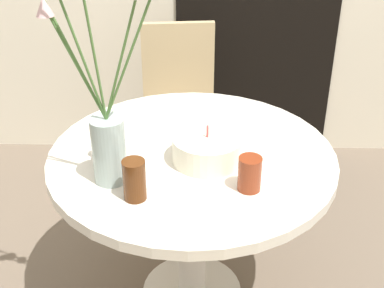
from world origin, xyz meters
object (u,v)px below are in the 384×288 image
(drink_glass_0, at_px, (110,145))
(drink_glass_2, at_px, (250,174))
(drink_glass_1, at_px, (134,180))
(birthday_cake, at_px, (207,149))
(side_plate, at_px, (207,126))
(chair_near_front, at_px, (179,101))
(flower_vase, at_px, (105,119))

(drink_glass_0, height_order, drink_glass_2, drink_glass_2)
(drink_glass_1, relative_size, drink_glass_2, 1.17)
(birthday_cake, height_order, drink_glass_1, birthday_cake)
(drink_glass_1, bearing_deg, birthday_cake, 45.31)
(birthday_cake, relative_size, side_plate, 1.20)
(chair_near_front, xyz_separation_m, drink_glass_2, (0.28, -1.09, 0.28))
(chair_near_front, bearing_deg, side_plate, -83.82)
(chair_near_front, xyz_separation_m, drink_glass_1, (-0.09, -1.15, 0.29))
(birthday_cake, xyz_separation_m, drink_glass_1, (-0.23, -0.23, 0.02))
(chair_near_front, xyz_separation_m, drink_glass_0, (-0.20, -0.92, 0.27))
(chair_near_front, relative_size, drink_glass_1, 6.43)
(drink_glass_2, bearing_deg, drink_glass_1, -170.99)
(drink_glass_0, distance_m, drink_glass_1, 0.26)
(drink_glass_0, xyz_separation_m, drink_glass_1, (0.11, -0.23, 0.01))
(chair_near_front, relative_size, flower_vase, 1.13)
(chair_near_front, height_order, drink_glass_2, chair_near_front)
(drink_glass_1, distance_m, drink_glass_2, 0.37)
(birthday_cake, distance_m, drink_glass_2, 0.22)
(drink_glass_0, xyz_separation_m, drink_glass_2, (0.48, -0.18, 0.00))
(flower_vase, height_order, drink_glass_1, flower_vase)
(birthday_cake, bearing_deg, drink_glass_1, -134.69)
(side_plate, height_order, drink_glass_1, drink_glass_1)
(birthday_cake, xyz_separation_m, drink_glass_2, (0.14, -0.17, 0.01))
(chair_near_front, relative_size, drink_glass_2, 7.51)
(birthday_cake, bearing_deg, drink_glass_0, 179.62)
(drink_glass_2, bearing_deg, drink_glass_0, 159.88)
(flower_vase, height_order, drink_glass_0, flower_vase)
(side_plate, bearing_deg, drink_glass_0, -145.28)
(flower_vase, bearing_deg, drink_glass_1, -45.91)
(birthday_cake, distance_m, drink_glass_0, 0.34)
(flower_vase, relative_size, drink_glass_0, 6.93)
(side_plate, distance_m, drink_glass_0, 0.42)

